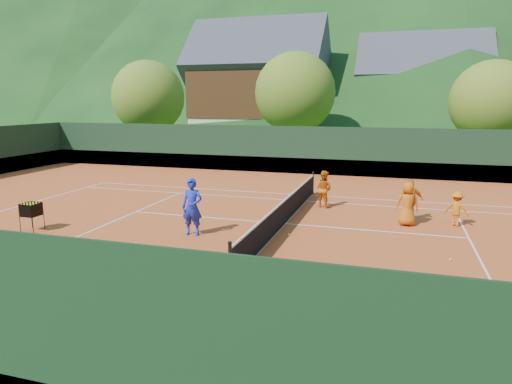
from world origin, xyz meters
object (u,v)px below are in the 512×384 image
(student_d, at_px, (457,209))
(coach, at_px, (192,207))
(student_b, at_px, (410,200))
(tennis_net, at_px, (285,211))
(ball_hopper, at_px, (31,210))
(student_c, at_px, (408,204))
(student_a, at_px, (324,189))
(chalet_mid, at_px, (420,97))
(chalet_left, at_px, (259,90))

(student_d, bearing_deg, coach, 40.46)
(student_b, distance_m, student_d, 1.66)
(tennis_net, distance_m, ball_hopper, 9.15)
(student_c, distance_m, ball_hopper, 13.64)
(student_b, bearing_deg, student_a, -35.47)
(ball_hopper, height_order, chalet_mid, chalet_mid)
(ball_hopper, relative_size, chalet_mid, 0.08)
(ball_hopper, relative_size, chalet_left, 0.07)
(coach, bearing_deg, student_b, 26.42)
(student_a, bearing_deg, student_c, 171.50)
(tennis_net, bearing_deg, student_b, 22.41)
(chalet_left, bearing_deg, student_b, -62.71)
(student_a, distance_m, ball_hopper, 11.56)
(tennis_net, bearing_deg, ball_hopper, -157.31)
(student_d, bearing_deg, chalet_mid, -72.98)
(ball_hopper, bearing_deg, tennis_net, 22.69)
(student_a, xyz_separation_m, student_d, (5.18, -1.69, -0.14))
(coach, height_order, chalet_left, chalet_left)
(student_b, height_order, tennis_net, student_b)
(student_a, bearing_deg, tennis_net, 96.47)
(student_d, xyz_separation_m, tennis_net, (-6.14, -1.51, -0.16))
(student_d, distance_m, chalet_left, 33.11)
(student_a, height_order, student_b, student_b)
(student_b, height_order, ball_hopper, student_b)
(student_b, xyz_separation_m, student_d, (1.62, -0.35, -0.15))
(student_a, bearing_deg, coach, 79.77)
(student_a, xyz_separation_m, chalet_left, (-10.96, 26.80, 4.82))
(student_d, height_order, tennis_net, student_d)
(student_c, bearing_deg, student_d, -174.03)
(student_b, relative_size, chalet_left, 0.12)
(student_c, distance_m, chalet_mid, 33.22)
(coach, xyz_separation_m, chalet_mid, (8.71, 36.36, 3.98))
(ball_hopper, bearing_deg, student_d, 19.08)
(student_b, bearing_deg, ball_hopper, 7.70)
(student_d, relative_size, tennis_net, 0.11)
(ball_hopper, bearing_deg, student_c, 19.77)
(ball_hopper, bearing_deg, chalet_mid, 68.96)
(student_a, distance_m, tennis_net, 3.35)
(student_b, bearing_deg, chalet_mid, -107.53)
(student_c, height_order, chalet_left, chalet_left)
(student_b, relative_size, chalet_mid, 0.13)
(tennis_net, relative_size, ball_hopper, 12.07)
(tennis_net, distance_m, chalet_mid, 34.81)
(tennis_net, height_order, ball_hopper, tennis_net)
(chalet_left, bearing_deg, tennis_net, -71.57)
(coach, height_order, chalet_mid, chalet_mid)
(coach, distance_m, chalet_mid, 37.60)
(chalet_mid, bearing_deg, student_c, -92.79)
(student_d, relative_size, chalet_left, 0.10)
(student_a, xyz_separation_m, student_b, (3.56, -1.34, 0.01))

